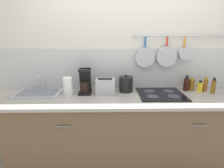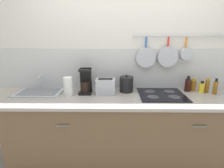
% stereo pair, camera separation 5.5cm
% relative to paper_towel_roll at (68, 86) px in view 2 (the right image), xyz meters
% --- Properties ---
extents(ground_plane, '(12.00, 12.00, 0.00)m').
position_rel_paper_towel_roll_xyz_m(ground_plane, '(0.71, -0.06, -1.04)').
color(ground_plane, gray).
extents(wall_back, '(7.20, 0.15, 2.60)m').
position_rel_paper_towel_roll_xyz_m(wall_back, '(0.72, 0.31, 0.24)').
color(wall_back, silver).
rests_on(wall_back, ground_plane).
extents(cabinet_base, '(2.79, 0.64, 0.89)m').
position_rel_paper_towel_roll_xyz_m(cabinet_base, '(0.71, -0.06, -0.59)').
color(cabinet_base, brown).
rests_on(cabinet_base, ground_plane).
extents(countertop, '(2.83, 0.66, 0.03)m').
position_rel_paper_towel_roll_xyz_m(countertop, '(0.71, -0.06, -0.13)').
color(countertop, '#A59E93').
rests_on(countertop, cabinet_base).
extents(sink_basin, '(0.55, 0.35, 0.21)m').
position_rel_paper_towel_roll_xyz_m(sink_basin, '(-0.39, 0.08, -0.09)').
color(sink_basin, '#B7BABF').
rests_on(sink_basin, countertop).
extents(paper_towel_roll, '(0.11, 0.11, 0.22)m').
position_rel_paper_towel_roll_xyz_m(paper_towel_roll, '(0.00, 0.00, 0.00)').
color(paper_towel_roll, white).
rests_on(paper_towel_roll, countertop).
extents(coffee_maker, '(0.15, 0.19, 0.30)m').
position_rel_paper_towel_roll_xyz_m(coffee_maker, '(0.19, 0.10, 0.02)').
color(coffee_maker, black).
rests_on(coffee_maker, countertop).
extents(toaster, '(0.24, 0.15, 0.19)m').
position_rel_paper_towel_roll_xyz_m(toaster, '(0.44, 0.05, -0.02)').
color(toaster, '#B7BABF').
rests_on(toaster, countertop).
extents(kettle, '(0.17, 0.17, 0.22)m').
position_rel_paper_towel_roll_xyz_m(kettle, '(0.70, 0.14, -0.01)').
color(kettle, black).
rests_on(kettle, countertop).
extents(cooktop, '(0.54, 0.48, 0.01)m').
position_rel_paper_towel_roll_xyz_m(cooktop, '(1.11, 0.01, -0.10)').
color(cooktop, black).
rests_on(cooktop, countertop).
extents(bottle_vinegar, '(0.07, 0.07, 0.20)m').
position_rel_paper_towel_roll_xyz_m(bottle_vinegar, '(1.47, 0.16, -0.02)').
color(bottle_vinegar, '#33140F').
rests_on(bottle_vinegar, countertop).
extents(bottle_hot_sauce, '(0.07, 0.07, 0.16)m').
position_rel_paper_towel_roll_xyz_m(bottle_hot_sauce, '(1.55, 0.18, -0.04)').
color(bottle_hot_sauce, '#8C5919').
rests_on(bottle_hot_sauce, countertop).
extents(bottle_sesame_oil, '(0.07, 0.07, 0.15)m').
position_rel_paper_towel_roll_xyz_m(bottle_sesame_oil, '(1.63, 0.12, -0.05)').
color(bottle_sesame_oil, yellow).
rests_on(bottle_sesame_oil, countertop).
extents(bottle_cooking_wine, '(0.05, 0.05, 0.19)m').
position_rel_paper_towel_roll_xyz_m(bottle_cooking_wine, '(1.70, 0.13, -0.03)').
color(bottle_cooking_wine, '#8C5919').
rests_on(bottle_cooking_wine, countertop).
extents(bottle_dish_soap, '(0.05, 0.05, 0.20)m').
position_rel_paper_towel_roll_xyz_m(bottle_dish_soap, '(1.76, 0.06, -0.02)').
color(bottle_dish_soap, '#8C5919').
rests_on(bottle_dish_soap, countertop).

